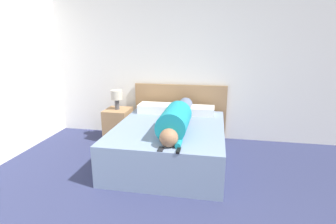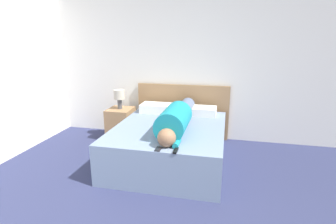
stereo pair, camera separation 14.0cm
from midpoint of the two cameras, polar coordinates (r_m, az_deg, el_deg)
wall_back at (r=4.81m, az=2.98°, el=9.65°), size 6.21×0.06×2.60m
bed at (r=3.97m, az=-0.64°, el=-6.81°), size 1.58×1.92×0.55m
headboard at (r=4.89m, az=1.77°, el=0.21°), size 1.70×0.04×1.00m
nightstand at (r=4.91m, az=-11.61°, el=-2.63°), size 0.43×0.47×0.57m
table_lamp at (r=4.78m, az=-11.94°, el=3.36°), size 0.20×0.20×0.35m
person_lying at (r=3.68m, az=0.91°, el=-1.34°), size 0.38×1.80×0.38m
pillow_near_headboard at (r=4.60m, az=-3.26°, el=0.84°), size 0.63×0.35×0.15m
pillow_second at (r=4.49m, az=5.32°, el=0.35°), size 0.60×0.35×0.13m
tv_remote at (r=3.00m, az=0.95°, el=-8.37°), size 0.04×0.15×0.02m
cell_phone at (r=3.05m, az=-2.91°, el=-8.09°), size 0.06×0.13×0.01m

